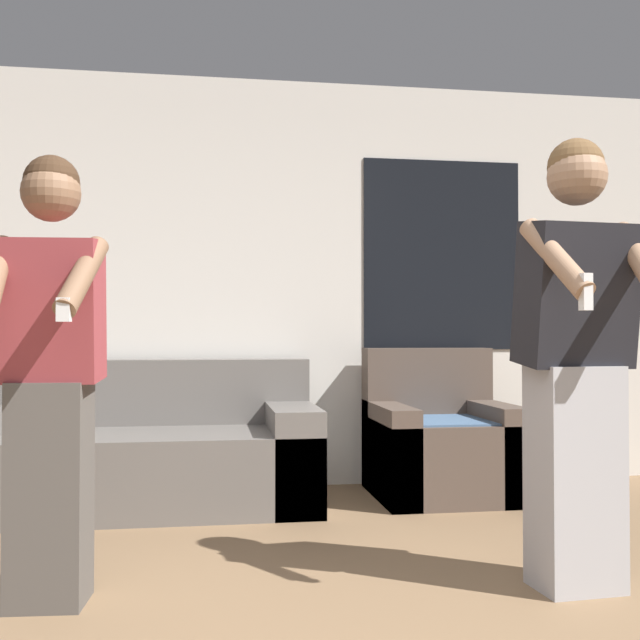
% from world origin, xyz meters
% --- Properties ---
extents(wall_back, '(6.99, 0.07, 2.70)m').
position_xyz_m(wall_back, '(0.02, 3.27, 1.35)').
color(wall_back, silver).
rests_on(wall_back, ground_plane).
extents(couch, '(2.03, 0.92, 0.84)m').
position_xyz_m(couch, '(-0.63, 2.78, 0.30)').
color(couch, slate).
rests_on(couch, ground_plane).
extents(armchair, '(0.84, 0.82, 0.91)m').
position_xyz_m(armchair, '(1.19, 2.81, 0.31)').
color(armchair, brown).
rests_on(armchair, ground_plane).
extents(person_left, '(0.43, 0.48, 1.67)m').
position_xyz_m(person_left, '(-0.82, 1.19, 0.86)').
color(person_left, '#56514C').
rests_on(person_left, ground_plane).
extents(person_right, '(0.49, 0.51, 1.77)m').
position_xyz_m(person_right, '(1.18, 1.05, 0.91)').
color(person_right, '#B2B2B7').
rests_on(person_right, ground_plane).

